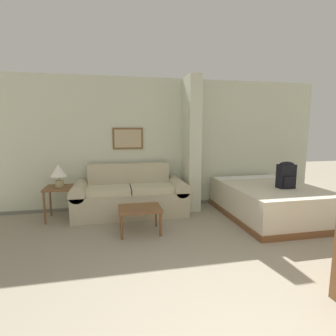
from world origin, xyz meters
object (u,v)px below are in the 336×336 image
at_px(bed, 268,200).
at_px(backpack, 286,175).
at_px(coffee_table, 140,211).
at_px(couch, 130,196).
at_px(table_lamp, 59,172).

height_order(bed, backpack, backpack).
relative_size(coffee_table, backpack, 1.42).
xyz_separation_m(coffee_table, backpack, (2.52, 0.01, 0.47)).
relative_size(bed, backpack, 4.50).
relative_size(couch, bed, 1.01).
relative_size(couch, backpack, 4.56).
distance_m(couch, backpack, 2.81).
bearing_deg(bed, table_lamp, 170.74).
height_order(coffee_table, backpack, backpack).
bearing_deg(table_lamp, coffee_table, -34.30).
bearing_deg(backpack, bed, 114.89).
xyz_separation_m(coffee_table, bed, (2.39, 0.30, -0.05)).
bearing_deg(couch, bed, -14.76).
distance_m(table_lamp, backpack, 3.95).
height_order(couch, table_lamp, table_lamp).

